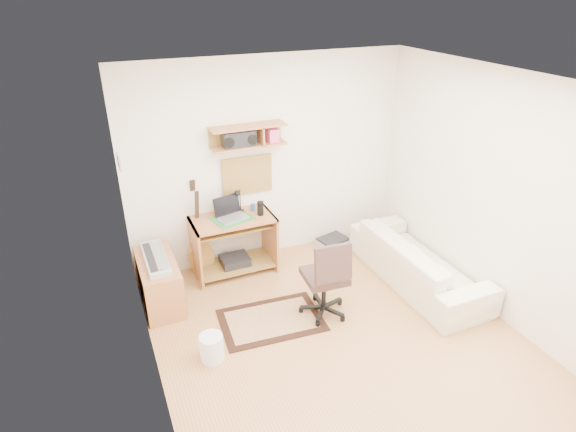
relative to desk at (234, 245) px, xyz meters
name	(u,v)px	position (x,y,z in m)	size (l,w,h in m)	color
floor	(342,342)	(0.59, -1.73, -0.38)	(3.60, 4.00, 0.01)	tan
ceiling	(358,85)	(0.59, -1.73, 2.23)	(3.60, 4.00, 0.01)	white
back_wall	(269,161)	(0.59, 0.28, 0.93)	(3.60, 0.01, 2.60)	white
left_wall	(145,275)	(-1.21, -1.73, 0.93)	(0.01, 4.00, 2.60)	white
right_wall	(500,198)	(2.40, -1.73, 0.93)	(0.01, 4.00, 2.60)	white
wall_shelf	(248,136)	(0.29, 0.15, 1.32)	(0.90, 0.25, 0.26)	#BA7241
cork_board	(247,175)	(0.29, 0.25, 0.79)	(0.64, 0.03, 0.49)	#A37751
wall_photo	(119,162)	(-1.19, -0.23, 1.34)	(0.02, 0.20, 0.15)	#4C8CBF
desk	(234,245)	(0.00, 0.00, 0.00)	(1.00, 0.55, 0.75)	#BA7241
laptop	(232,209)	(-0.01, -0.02, 0.51)	(0.35, 0.35, 0.26)	silver
speaker	(260,208)	(0.35, -0.05, 0.46)	(0.08, 0.08, 0.18)	black
desk_lamp	(240,200)	(0.15, 0.14, 0.53)	(0.10, 0.10, 0.31)	black
pencil_cup	(253,207)	(0.30, 0.10, 0.42)	(0.06, 0.06, 0.09)	#2E478B
boombox	(239,139)	(0.17, 0.15, 1.30)	(0.38, 0.17, 0.20)	black
rug	(271,320)	(0.05, -1.12, -0.37)	(1.10, 0.73, 0.01)	#CAB787
task_chair	(325,276)	(0.64, -1.22, 0.11)	(0.50, 0.50, 0.98)	#3A2722
cabinet	(159,282)	(-0.99, -0.30, -0.10)	(0.40, 0.90, 0.55)	#BA7241
music_keyboard	(156,259)	(-0.99, -0.30, 0.21)	(0.23, 0.74, 0.06)	#B2B5BA
guitar	(199,229)	(-0.39, 0.13, 0.24)	(0.33, 0.20, 1.23)	#B77F38
waste_basket	(212,348)	(-0.69, -1.43, -0.24)	(0.23, 0.23, 0.28)	white
printer	(333,243)	(1.41, 0.00, -0.29)	(0.40, 0.31, 0.15)	#A5A8AA
sofa	(419,254)	(1.97, -1.11, 0.01)	(1.96, 0.57, 0.77)	beige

